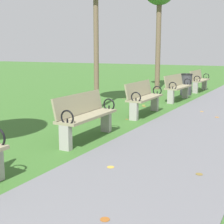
% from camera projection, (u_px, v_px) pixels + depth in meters
% --- Properties ---
extents(park_bench_3, '(0.51, 1.61, 0.90)m').
position_uv_depth(park_bench_3, '(85.00, 115.00, 6.21)').
color(park_bench_3, gray).
rests_on(park_bench_3, ground).
extents(park_bench_4, '(0.50, 1.61, 0.90)m').
position_uv_depth(park_bench_4, '(143.00, 97.00, 8.62)').
color(park_bench_4, gray).
rests_on(park_bench_4, ground).
extents(park_bench_5, '(0.53, 1.62, 0.90)m').
position_uv_depth(park_bench_5, '(177.00, 87.00, 11.15)').
color(park_bench_5, gray).
rests_on(park_bench_5, ground).
extents(park_bench_6, '(0.49, 1.61, 0.90)m').
position_uv_depth(park_bench_6, '(199.00, 80.00, 13.75)').
color(park_bench_6, gray).
rests_on(park_bench_6, ground).
extents(trash_bin, '(0.48, 0.48, 0.84)m').
position_uv_depth(trash_bin, '(186.00, 84.00, 12.59)').
color(trash_bin, '#38383D').
rests_on(trash_bin, ground).
extents(scattered_leaves, '(4.84, 13.98, 0.02)m').
position_uv_depth(scattered_leaves, '(156.00, 113.00, 8.95)').
color(scattered_leaves, '#AD6B23').
rests_on(scattered_leaves, ground).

